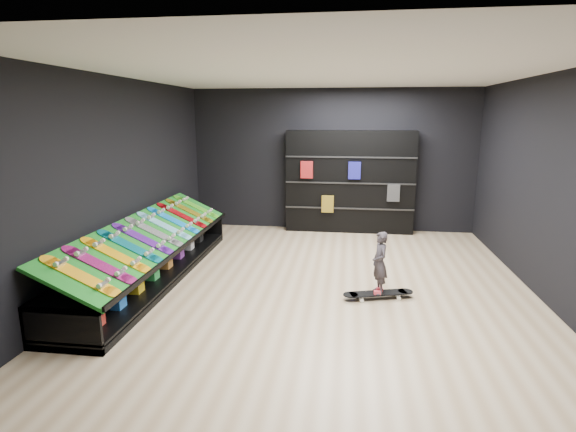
# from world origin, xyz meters

# --- Properties ---
(floor) EXTENTS (6.00, 7.00, 0.01)m
(floor) POSITION_xyz_m (0.00, 0.00, 0.00)
(floor) COLOR tan
(floor) RESTS_ON ground
(ceiling) EXTENTS (6.00, 7.00, 0.01)m
(ceiling) POSITION_xyz_m (0.00, 0.00, 3.00)
(ceiling) COLOR white
(ceiling) RESTS_ON ground
(wall_back) EXTENTS (6.00, 0.02, 3.00)m
(wall_back) POSITION_xyz_m (0.00, 3.50, 1.50)
(wall_back) COLOR black
(wall_back) RESTS_ON ground
(wall_front) EXTENTS (6.00, 0.02, 3.00)m
(wall_front) POSITION_xyz_m (0.00, -3.50, 1.50)
(wall_front) COLOR black
(wall_front) RESTS_ON ground
(wall_left) EXTENTS (0.02, 7.00, 3.00)m
(wall_left) POSITION_xyz_m (-3.00, 0.00, 1.50)
(wall_left) COLOR black
(wall_left) RESTS_ON ground
(wall_right) EXTENTS (0.02, 7.00, 3.00)m
(wall_right) POSITION_xyz_m (3.00, 0.00, 1.50)
(wall_right) COLOR black
(wall_right) RESTS_ON ground
(display_rack) EXTENTS (0.90, 4.50, 0.50)m
(display_rack) POSITION_xyz_m (-2.55, 0.00, 0.25)
(display_rack) COLOR black
(display_rack) RESTS_ON ground
(turf_ramp) EXTENTS (0.92, 4.50, 0.46)m
(turf_ramp) POSITION_xyz_m (-2.50, 0.00, 0.71)
(turf_ramp) COLOR #0F6414
(turf_ramp) RESTS_ON display_rack
(back_shelving) EXTENTS (2.67, 0.31, 2.14)m
(back_shelving) POSITION_xyz_m (0.39, 3.32, 1.07)
(back_shelving) COLOR black
(back_shelving) RESTS_ON ground
(floor_skateboard) EXTENTS (1.00, 0.49, 0.09)m
(floor_skateboard) POSITION_xyz_m (0.81, -0.32, 0.04)
(floor_skateboard) COLOR black
(floor_skateboard) RESTS_ON ground
(child) EXTENTS (0.18, 0.22, 0.51)m
(child) POSITION_xyz_m (0.81, -0.32, 0.35)
(child) COLOR black
(child) RESTS_ON floor_skateboard
(display_board_0) EXTENTS (0.93, 0.22, 0.50)m
(display_board_0) POSITION_xyz_m (-2.49, -1.90, 0.74)
(display_board_0) COLOR orange
(display_board_0) RESTS_ON turf_ramp
(display_board_1) EXTENTS (0.93, 0.22, 0.50)m
(display_board_1) POSITION_xyz_m (-2.49, -1.52, 0.74)
(display_board_1) COLOR #E5198C
(display_board_1) RESTS_ON turf_ramp
(display_board_2) EXTENTS (0.93, 0.22, 0.50)m
(display_board_2) POSITION_xyz_m (-2.49, -1.14, 0.74)
(display_board_2) COLOR yellow
(display_board_2) RESTS_ON turf_ramp
(display_board_3) EXTENTS (0.93, 0.22, 0.50)m
(display_board_3) POSITION_xyz_m (-2.49, -0.76, 0.74)
(display_board_3) COLOR #0C8C99
(display_board_3) RESTS_ON turf_ramp
(display_board_4) EXTENTS (0.93, 0.22, 0.50)m
(display_board_4) POSITION_xyz_m (-2.49, -0.38, 0.74)
(display_board_4) COLOR purple
(display_board_4) RESTS_ON turf_ramp
(display_board_5) EXTENTS (0.93, 0.22, 0.50)m
(display_board_5) POSITION_xyz_m (-2.49, 0.00, 0.74)
(display_board_5) COLOR black
(display_board_5) RESTS_ON turf_ramp
(display_board_6) EXTENTS (0.93, 0.22, 0.50)m
(display_board_6) POSITION_xyz_m (-2.49, 0.38, 0.74)
(display_board_6) COLOR #0CB2E5
(display_board_6) RESTS_ON turf_ramp
(display_board_7) EXTENTS (0.93, 0.22, 0.50)m
(display_board_7) POSITION_xyz_m (-2.49, 0.76, 0.74)
(display_board_7) COLOR blue
(display_board_7) RESTS_ON turf_ramp
(display_board_8) EXTENTS (0.93, 0.22, 0.50)m
(display_board_8) POSITION_xyz_m (-2.49, 1.14, 0.74)
(display_board_8) COLOR red
(display_board_8) RESTS_ON turf_ramp
(display_board_9) EXTENTS (0.93, 0.22, 0.50)m
(display_board_9) POSITION_xyz_m (-2.49, 1.52, 0.74)
(display_board_9) COLOR yellow
(display_board_9) RESTS_ON turf_ramp
(display_board_10) EXTENTS (0.93, 0.22, 0.50)m
(display_board_10) POSITION_xyz_m (-2.49, 1.90, 0.74)
(display_board_10) COLOR green
(display_board_10) RESTS_ON turf_ramp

